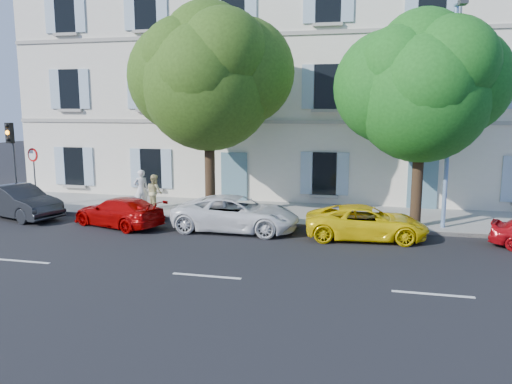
% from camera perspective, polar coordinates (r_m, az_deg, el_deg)
% --- Properties ---
extents(ground, '(90.00, 90.00, 0.00)m').
position_cam_1_polar(ground, '(17.85, -1.48, -5.48)').
color(ground, black).
extents(sidewalk, '(36.00, 4.50, 0.15)m').
position_cam_1_polar(sidewalk, '(22.05, 1.47, -2.36)').
color(sidewalk, '#A09E96').
rests_on(sidewalk, ground).
extents(kerb, '(36.00, 0.16, 0.16)m').
position_cam_1_polar(kerb, '(19.98, 0.19, -3.61)').
color(kerb, '#9E998E').
rests_on(kerb, ground).
extents(building, '(28.00, 7.00, 12.00)m').
position_cam_1_polar(building, '(27.26, 4.07, 12.42)').
color(building, silver).
rests_on(building, ground).
extents(car_dark_sedan, '(4.55, 2.74, 1.42)m').
position_cam_1_polar(car_dark_sedan, '(23.46, -25.55, -1.01)').
color(car_dark_sedan, black).
rests_on(car_dark_sedan, ground).
extents(car_red_coupe, '(4.31, 2.82, 1.16)m').
position_cam_1_polar(car_red_coupe, '(20.47, -15.44, -2.20)').
color(car_red_coupe, '#A80504').
rests_on(car_red_coupe, ground).
extents(car_white_coupe, '(4.81, 2.23, 1.34)m').
position_cam_1_polar(car_white_coupe, '(19.02, -2.31, -2.48)').
color(car_white_coupe, white).
rests_on(car_white_coupe, ground).
extents(car_yellow_supercar, '(4.47, 2.37, 1.20)m').
position_cam_1_polar(car_yellow_supercar, '(18.28, 12.48, -3.41)').
color(car_yellow_supercar, yellow).
rests_on(car_yellow_supercar, ground).
extents(tree_left, '(5.46, 5.46, 8.47)m').
position_cam_1_polar(tree_left, '(20.80, -5.45, 12.19)').
color(tree_left, '#3A2819').
rests_on(tree_left, sidewalk).
extents(tree_right, '(5.04, 5.04, 7.76)m').
position_cam_1_polar(tree_right, '(19.62, 18.43, 10.53)').
color(tree_right, '#3A2819').
rests_on(tree_right, sidewalk).
extents(traffic_light, '(0.34, 0.44, 3.85)m').
position_cam_1_polar(traffic_light, '(24.82, -26.16, 4.67)').
color(traffic_light, '#383A3D').
rests_on(traffic_light, sidewalk).
extents(road_sign, '(0.62, 0.19, 2.70)m').
position_cam_1_polar(road_sign, '(24.86, -24.07, 2.88)').
color(road_sign, '#383A3D').
rests_on(road_sign, sidewalk).
extents(street_lamp, '(0.29, 1.73, 8.12)m').
position_cam_1_polar(street_lamp, '(19.66, 21.39, 9.26)').
color(street_lamp, '#7293BF').
rests_on(street_lamp, sidewalk).
extents(pedestrian_a, '(0.77, 0.74, 1.78)m').
position_cam_1_polar(pedestrian_a, '(22.91, -12.99, 0.30)').
color(pedestrian_a, white).
rests_on(pedestrian_a, sidewalk).
extents(pedestrian_b, '(0.98, 0.95, 1.58)m').
position_cam_1_polar(pedestrian_b, '(22.66, -11.50, -0.00)').
color(pedestrian_b, '#D2C686').
rests_on(pedestrian_b, sidewalk).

